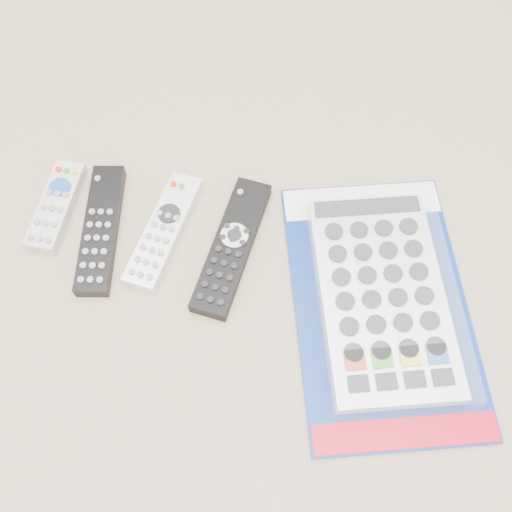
# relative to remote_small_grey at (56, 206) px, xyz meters

# --- Properties ---
(remote_small_grey) EXTENTS (0.05, 0.15, 0.02)m
(remote_small_grey) POSITION_rel_remote_small_grey_xyz_m (0.00, 0.00, 0.00)
(remote_small_grey) COLOR #AFAFB2
(remote_small_grey) RESTS_ON ground
(remote_slim_black) EXTENTS (0.07, 0.21, 0.02)m
(remote_slim_black) POSITION_rel_remote_small_grey_xyz_m (0.07, -0.03, 0.00)
(remote_slim_black) COLOR black
(remote_slim_black) RESTS_ON ground
(remote_silver_dvd) EXTENTS (0.08, 0.19, 0.02)m
(remote_silver_dvd) POSITION_rel_remote_small_grey_xyz_m (0.16, -0.02, -0.00)
(remote_silver_dvd) COLOR silver
(remote_silver_dvd) RESTS_ON ground
(remote_large_black) EXTENTS (0.09, 0.22, 0.02)m
(remote_large_black) POSITION_rel_remote_small_grey_xyz_m (0.26, -0.03, 0.00)
(remote_large_black) COLOR black
(remote_large_black) RESTS_ON ground
(jumbo_remote_packaged) EXTENTS (0.30, 0.41, 0.05)m
(jumbo_remote_packaged) POSITION_rel_remote_small_grey_xyz_m (0.47, -0.09, 0.01)
(jumbo_remote_packaged) COLOR navy
(jumbo_remote_packaged) RESTS_ON ground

